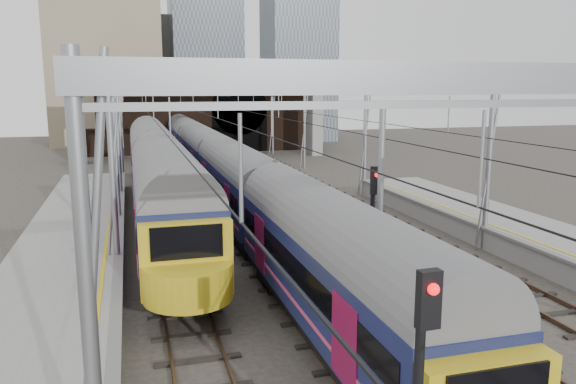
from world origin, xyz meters
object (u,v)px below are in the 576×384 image
object	(u,v)px
train_second	(158,171)
signal_near_left	(421,382)
signal_near_centre	(373,222)
train_main	(217,165)

from	to	relation	value
train_second	signal_near_left	distance (m)	26.97
train_second	signal_near_centre	size ratio (longest dim) A/B	6.87
train_second	signal_near_left	world-z (taller)	train_second
train_second	signal_near_centre	distance (m)	18.47
train_second	train_main	bearing A→B (deg)	37.09
signal_near_left	train_second	bearing A→B (deg)	93.53
signal_near_centre	train_main	bearing A→B (deg)	114.91
signal_near_centre	train_second	bearing A→B (deg)	128.30
train_main	signal_near_centre	bearing A→B (deg)	-84.45
train_main	signal_near_left	world-z (taller)	signal_near_left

